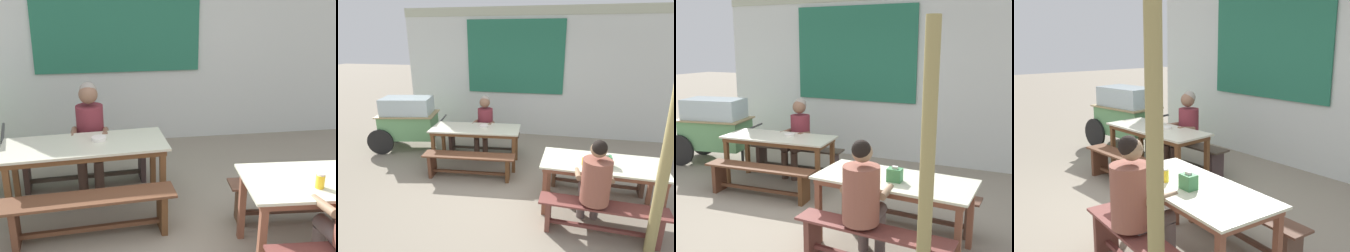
# 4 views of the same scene
# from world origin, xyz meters

# --- Properties ---
(ground_plane) EXTENTS (40.00, 40.00, 0.00)m
(ground_plane) POSITION_xyz_m (0.00, 0.00, 0.00)
(ground_plane) COLOR gray
(backdrop_wall) EXTENTS (6.40, 0.23, 3.08)m
(backdrop_wall) POSITION_xyz_m (-0.02, 2.94, 1.61)
(backdrop_wall) COLOR silver
(backdrop_wall) RESTS_ON ground_plane
(dining_table_far) EXTENTS (1.72, 0.80, 0.75)m
(dining_table_far) POSITION_xyz_m (-0.83, 0.92, 0.67)
(dining_table_far) COLOR beige
(dining_table_far) RESTS_ON ground_plane
(dining_table_near) EXTENTS (1.67, 0.83, 0.75)m
(dining_table_near) POSITION_xyz_m (1.33, -0.21, 0.67)
(dining_table_near) COLOR beige
(dining_table_near) RESTS_ON ground_plane
(bench_far_back) EXTENTS (1.61, 0.43, 0.44)m
(bench_far_back) POSITION_xyz_m (-0.88, 1.49, 0.30)
(bench_far_back) COLOR #453B2F
(bench_far_back) RESTS_ON ground_plane
(bench_far_front) EXTENTS (1.63, 0.43, 0.44)m
(bench_far_front) POSITION_xyz_m (-0.79, 0.35, 0.30)
(bench_far_front) COLOR brown
(bench_far_front) RESTS_ON ground_plane
(bench_near_back) EXTENTS (1.61, 0.35, 0.44)m
(bench_near_back) POSITION_xyz_m (1.36, 0.37, 0.29)
(bench_near_back) COLOR brown
(bench_near_back) RESTS_ON ground_plane
(bench_near_front) EXTENTS (1.55, 0.37, 0.44)m
(bench_near_front) POSITION_xyz_m (1.29, -0.78, 0.29)
(bench_near_front) COLOR brown
(bench_near_front) RESTS_ON ground_plane
(food_cart) EXTENTS (1.67, 1.00, 1.16)m
(food_cart) POSITION_xyz_m (-2.55, 1.42, 0.68)
(food_cart) COLOR #65A366
(food_cart) RESTS_ON ground_plane
(person_center_facing) EXTENTS (0.43, 0.56, 1.26)m
(person_center_facing) POSITION_xyz_m (-0.80, 1.43, 0.72)
(person_center_facing) COLOR #443128
(person_center_facing) RESTS_ON ground_plane
(person_near_front) EXTENTS (0.47, 0.58, 1.27)m
(person_near_front) POSITION_xyz_m (1.18, -0.71, 0.72)
(person_near_front) COLOR #685956
(person_near_front) RESTS_ON ground_plane
(tissue_box) EXTENTS (0.15, 0.11, 0.16)m
(tissue_box) POSITION_xyz_m (1.36, -0.29, 0.82)
(tissue_box) COLOR #3D7F4B
(tissue_box) RESTS_ON dining_table_near
(condiment_jar) EXTENTS (0.07, 0.07, 0.13)m
(condiment_jar) POSITION_xyz_m (1.08, -0.34, 0.81)
(condiment_jar) COLOR yellow
(condiment_jar) RESTS_ON dining_table_near
(soup_bowl) EXTENTS (0.16, 0.16, 0.04)m
(soup_bowl) POSITION_xyz_m (-0.69, 1.00, 0.77)
(soup_bowl) COLOR silver
(soup_bowl) RESTS_ON dining_table_far
(wooden_support_post) EXTENTS (0.12, 0.12, 2.33)m
(wooden_support_post) POSITION_xyz_m (1.83, -0.97, 1.16)
(wooden_support_post) COLOR #9D8E55
(wooden_support_post) RESTS_ON ground_plane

